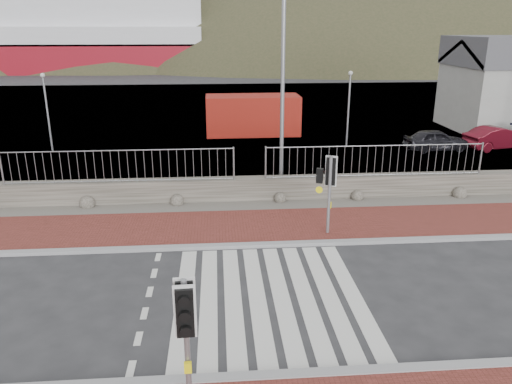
{
  "coord_description": "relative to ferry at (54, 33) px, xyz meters",
  "views": [
    {
      "loc": [
        -1.19,
        -10.87,
        6.43
      ],
      "look_at": [
        -0.09,
        3.0,
        1.77
      ],
      "focal_mm": 35.0,
      "sensor_mm": 36.0,
      "label": 1
    }
  ],
  "objects": [
    {
      "name": "stone_wall",
      "position": [
        24.65,
        -60.6,
        -4.91
      ],
      "size": [
        40.0,
        0.6,
        0.9
      ],
      "primitive_type": "cube",
      "color": "#454239",
      "rests_on": "ground"
    },
    {
      "name": "car_b",
      "position": [
        38.67,
        -53.26,
        -4.75
      ],
      "size": [
        3.93,
        2.1,
        1.23
      ],
      "primitive_type": "imported",
      "rotation": [
        0.0,
        0.0,
        1.8
      ],
      "color": "#530B17",
      "rests_on": "ground"
    },
    {
      "name": "gravel_strip",
      "position": [
        24.65,
        -61.4,
        -5.33
      ],
      "size": [
        40.0,
        1.5,
        0.06
      ],
      "primitive_type": "cube",
      "color": "#59544C",
      "rests_on": "ground"
    },
    {
      "name": "shipping_container",
      "position": [
        25.67,
        -48.26,
        -4.18
      ],
      "size": [
        5.72,
        2.43,
        2.37
      ],
      "primitive_type": "cube",
      "rotation": [
        0.0,
        0.0,
        0.01
      ],
      "color": "maroon",
      "rests_on": "ground"
    },
    {
      "name": "kerb_far",
      "position": [
        24.65,
        -64.9,
        -5.31
      ],
      "size": [
        40.0,
        0.25,
        0.12
      ],
      "primitive_type": "cube",
      "color": "gray",
      "rests_on": "ground"
    },
    {
      "name": "ground",
      "position": [
        24.65,
        -67.9,
        -5.36
      ],
      "size": [
        220.0,
        220.0,
        0.0
      ],
      "primitive_type": "plane",
      "color": "#28282B",
      "rests_on": "ground"
    },
    {
      "name": "traffic_signal_near",
      "position": [
        22.86,
        -71.57,
        -3.51
      ],
      "size": [
        0.37,
        0.23,
        2.55
      ],
      "rotation": [
        0.0,
        0.0,
        0.05
      ],
      "color": "gray",
      "rests_on": "ground"
    },
    {
      "name": "quay",
      "position": [
        24.65,
        -40.0,
        -5.36
      ],
      "size": [
        120.0,
        40.0,
        0.5
      ],
      "primitive_type": "cube",
      "color": "#4C4C4F",
      "rests_on": "ground"
    },
    {
      "name": "railing",
      "position": [
        24.65,
        -60.75,
        -3.54
      ],
      "size": [
        18.07,
        0.07,
        1.22
      ],
      "color": "gray",
      "rests_on": "stone_wall"
    },
    {
      "name": "water",
      "position": [
        24.65,
        -5.0,
        -5.36
      ],
      "size": [
        220.0,
        50.0,
        0.05
      ],
      "primitive_type": "cube",
      "color": "#3F4C54",
      "rests_on": "ground"
    },
    {
      "name": "hills_backdrop",
      "position": [
        31.4,
        20.0,
        -28.42
      ],
      "size": [
        254.0,
        90.0,
        100.0
      ],
      "color": "#2F321E",
      "rests_on": "ground"
    },
    {
      "name": "traffic_signal_far",
      "position": [
        26.9,
        -64.14,
        -3.47
      ],
      "size": [
        0.64,
        0.4,
        2.62
      ],
      "rotation": [
        0.0,
        0.0,
        2.76
      ],
      "color": "gray",
      "rests_on": "ground"
    },
    {
      "name": "kerb_near",
      "position": [
        24.65,
        -70.9,
        -5.31
      ],
      "size": [
        40.0,
        0.25,
        0.12
      ],
      "primitive_type": "cube",
      "color": "gray",
      "rests_on": "ground"
    },
    {
      "name": "car_a",
      "position": [
        35.17,
        -53.35,
        -4.78
      ],
      "size": [
        3.47,
        1.56,
        1.16
      ],
      "primitive_type": "imported",
      "rotation": [
        0.0,
        0.0,
        1.63
      ],
      "color": "black",
      "rests_on": "ground"
    },
    {
      "name": "ferry",
      "position": [
        0.0,
        0.0,
        0.0
      ],
      "size": [
        50.0,
        16.0,
        20.0
      ],
      "color": "maroon",
      "rests_on": "ground"
    },
    {
      "name": "zebra_crossing",
      "position": [
        24.65,
        -67.9,
        -5.36
      ],
      "size": [
        4.62,
        5.6,
        0.01
      ],
      "color": "silver",
      "rests_on": "ground"
    },
    {
      "name": "streetlight",
      "position": [
        26.12,
        -59.8,
        -0.34
      ],
      "size": [
        1.89,
        0.26,
        8.93
      ],
      "rotation": [
        0.0,
        0.0,
        0.02
      ],
      "color": "gray",
      "rests_on": "ground"
    },
    {
      "name": "sidewalk_far",
      "position": [
        24.65,
        -63.4,
        -5.32
      ],
      "size": [
        40.0,
        3.0,
        0.08
      ],
      "primitive_type": "cube",
      "color": "maroon",
      "rests_on": "ground"
    }
  ]
}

